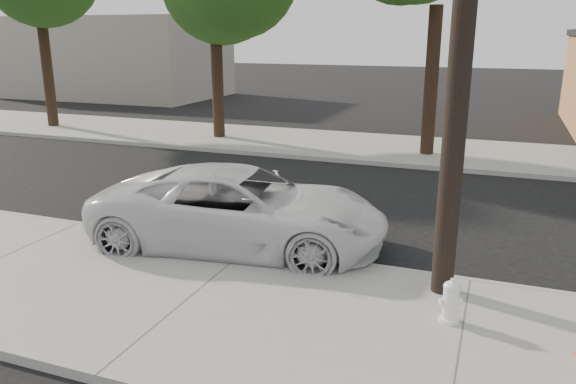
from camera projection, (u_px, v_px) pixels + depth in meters
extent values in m
plane|color=black|center=(289.00, 221.00, 12.55)|extent=(120.00, 120.00, 0.00)
cube|color=gray|center=(190.00, 301.00, 8.66)|extent=(90.00, 4.40, 0.15)
cube|color=gray|center=(372.00, 147.00, 20.17)|extent=(90.00, 5.00, 0.15)
cube|color=#9E9B93|center=(250.00, 251.00, 10.64)|extent=(90.00, 0.12, 0.16)
cube|color=gray|center=(111.00, 57.00, 36.66)|extent=(14.00, 8.00, 5.00)
cylinder|color=black|center=(48.00, 73.00, 23.85)|extent=(0.44, 0.44, 4.50)
cylinder|color=black|center=(218.00, 81.00, 21.34)|extent=(0.44, 0.44, 4.25)
cylinder|color=black|center=(431.00, 82.00, 18.18)|extent=(0.44, 0.44, 4.75)
imported|color=silver|center=(241.00, 209.00, 10.82)|extent=(5.96, 3.34, 1.57)
cylinder|color=white|center=(449.00, 319.00, 7.90)|extent=(0.30, 0.30, 0.06)
cylinder|color=white|center=(450.00, 305.00, 7.84)|extent=(0.22, 0.22, 0.51)
ellipsoid|color=white|center=(452.00, 287.00, 7.76)|extent=(0.24, 0.24, 0.17)
cylinder|color=white|center=(451.00, 301.00, 7.82)|extent=(0.33, 0.22, 0.10)
cylinder|color=white|center=(451.00, 301.00, 7.82)|extent=(0.19, 0.20, 0.13)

